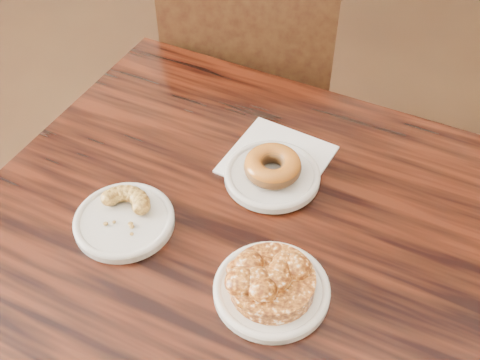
% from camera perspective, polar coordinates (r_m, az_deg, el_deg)
% --- Properties ---
extents(cafe_table, '(1.04, 1.04, 0.75)m').
position_cam_1_polar(cafe_table, '(1.27, -1.14, -15.69)').
color(cafe_table, black).
rests_on(cafe_table, floor).
extents(chair_far, '(0.44, 0.44, 0.90)m').
position_cam_1_polar(chair_far, '(1.67, 1.19, 7.40)').
color(chair_far, black).
rests_on(chair_far, floor).
extents(napkin, '(0.21, 0.21, 0.00)m').
position_cam_1_polar(napkin, '(1.07, 3.55, 1.99)').
color(napkin, white).
rests_on(napkin, cafe_table).
extents(plate_donut, '(0.16, 0.16, 0.01)m').
position_cam_1_polar(plate_donut, '(1.02, 3.06, 0.40)').
color(plate_donut, silver).
rests_on(plate_donut, napkin).
extents(plate_cruller, '(0.16, 0.16, 0.01)m').
position_cam_1_polar(plate_cruller, '(0.98, -10.92, -3.87)').
color(plate_cruller, silver).
rests_on(plate_cruller, cafe_table).
extents(plate_fritter, '(0.17, 0.17, 0.01)m').
position_cam_1_polar(plate_fritter, '(0.88, 3.01, -10.38)').
color(plate_fritter, white).
rests_on(plate_fritter, cafe_table).
extents(glazed_donut, '(0.10, 0.10, 0.03)m').
position_cam_1_polar(glazed_donut, '(1.01, 3.11, 1.32)').
color(glazed_donut, brown).
rests_on(glazed_donut, plate_donut).
extents(apple_fritter, '(0.17, 0.17, 0.04)m').
position_cam_1_polar(apple_fritter, '(0.86, 3.07, -9.41)').
color(apple_fritter, '#401806').
rests_on(apple_fritter, plate_fritter).
extents(cruller_fragment, '(0.10, 0.10, 0.03)m').
position_cam_1_polar(cruller_fragment, '(0.96, -11.08, -3.12)').
color(cruller_fragment, '#5A3912').
rests_on(cruller_fragment, plate_cruller).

